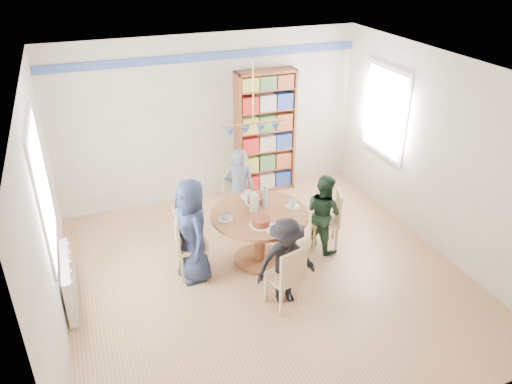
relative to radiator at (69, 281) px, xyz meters
name	(u,v)px	position (x,y,z in m)	size (l,w,h in m)	color
ground	(267,275)	(2.42, -0.30, -0.35)	(5.00, 5.00, 0.00)	tan
room_shell	(225,139)	(2.16, 0.57, 1.30)	(5.00, 5.00, 5.00)	white
radiator	(69,281)	(0.00, 0.00, 0.00)	(0.12, 1.00, 0.60)	silver
dining_table	(260,225)	(2.46, 0.06, 0.21)	(1.30, 1.30, 0.75)	brown
chair_left	(186,242)	(1.46, 0.10, 0.16)	(0.46, 0.46, 0.92)	tan
chair_right	(330,216)	(3.52, 0.06, 0.13)	(0.50, 0.50, 0.87)	tan
chair_far	(238,195)	(2.50, 1.09, 0.15)	(0.42, 0.42, 0.90)	tan
chair_near	(288,275)	(2.42, -0.95, 0.12)	(0.46, 0.46, 0.85)	tan
person_left	(192,231)	(1.53, 0.02, 0.35)	(0.68, 0.44, 1.40)	#1B233B
person_right	(323,213)	(3.40, 0.05, 0.22)	(0.55, 0.43, 1.14)	black
person_far	(239,190)	(2.48, 0.97, 0.30)	(0.48, 0.31, 1.30)	gray
person_near	(286,262)	(2.44, -0.83, 0.22)	(0.74, 0.42, 1.14)	black
bookshelf	(265,134)	(3.31, 2.04, 0.68)	(1.00, 0.30, 2.10)	brown
tableware	(257,208)	(2.43, 0.09, 0.47)	(1.14, 1.14, 0.30)	white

